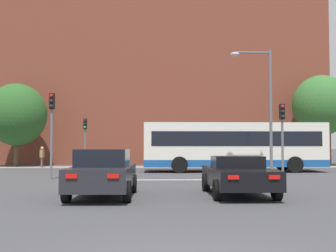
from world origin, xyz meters
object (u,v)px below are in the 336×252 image
object	(u,v)px
bus_crossing_lead	(234,146)
pedestrian_waiting	(42,155)
car_saloon_left	(103,173)
traffic_light_near_right	(282,128)
traffic_light_near_left	(52,121)
car_roadster_right	(238,175)
traffic_light_far_left	(85,134)
street_lamp_junction	(263,98)

from	to	relation	value
bus_crossing_lead	pedestrian_waiting	bearing A→B (deg)	-112.32
car_saloon_left	traffic_light_near_right	world-z (taller)	traffic_light_near_right
bus_crossing_lead	pedestrian_waiting	size ratio (longest dim) A/B	7.19
traffic_light_near_left	pedestrian_waiting	world-z (taller)	traffic_light_near_left
car_roadster_right	bus_crossing_lead	bearing A→B (deg)	79.39
bus_crossing_lead	traffic_light_far_left	world-z (taller)	traffic_light_far_left
traffic_light_near_left	pedestrian_waiting	xyz separation A→B (m)	(-3.38, 11.12, -1.95)
car_saloon_left	pedestrian_waiting	xyz separation A→B (m)	(-6.83, 18.53, 0.14)
traffic_light_near_right	pedestrian_waiting	size ratio (longest dim) A/B	2.41
pedestrian_waiting	car_saloon_left	bearing A→B (deg)	-153.30
traffic_light_far_left	street_lamp_junction	bearing A→B (deg)	-39.74
bus_crossing_lead	traffic_light_near_right	world-z (taller)	traffic_light_near_right
car_saloon_left	bus_crossing_lead	distance (m)	14.62
car_saloon_left	traffic_light_far_left	distance (m)	18.70
car_roadster_right	bus_crossing_lead	distance (m)	12.86
bus_crossing_lead	traffic_light_near_left	xyz separation A→B (m)	(-10.16, -5.56, 1.21)
car_roadster_right	street_lamp_junction	size ratio (longest dim) A/B	0.63
car_roadster_right	car_saloon_left	bearing A→B (deg)	-175.88
traffic_light_near_left	traffic_light_near_right	bearing A→B (deg)	1.91
traffic_light_far_left	bus_crossing_lead	bearing A→B (deg)	-27.29
traffic_light_near_right	street_lamp_junction	size ratio (longest dim) A/B	0.55
traffic_light_near_left	street_lamp_junction	bearing A→B (deg)	8.15
traffic_light_far_left	street_lamp_junction	xyz separation A→B (m)	(11.16, -9.28, 1.74)
bus_crossing_lead	street_lamp_junction	bearing A→B (deg)	12.63
bus_crossing_lead	traffic_light_near_right	xyz separation A→B (m)	(1.56, -5.17, 0.93)
traffic_light_near_right	car_roadster_right	bearing A→B (deg)	-117.16
car_saloon_left	traffic_light_near_left	xyz separation A→B (m)	(-3.46, 7.41, 2.09)
bus_crossing_lead	traffic_light_near_left	size ratio (longest dim) A/B	2.66
traffic_light_near_right	traffic_light_near_left	bearing A→B (deg)	-178.09
bus_crossing_lead	car_saloon_left	bearing A→B (deg)	-27.31
pedestrian_waiting	street_lamp_junction	bearing A→B (deg)	-117.02
traffic_light_far_left	traffic_light_near_right	bearing A→B (deg)	-41.52
car_saloon_left	traffic_light_near_left	world-z (taller)	traffic_light_near_left
traffic_light_near_right	street_lamp_junction	distance (m)	2.16
traffic_light_far_left	car_roadster_right	bearing A→B (deg)	-65.91
car_roadster_right	traffic_light_near_left	world-z (taller)	traffic_light_near_left
traffic_light_near_left	street_lamp_junction	distance (m)	11.25
traffic_light_near_left	traffic_light_far_left	world-z (taller)	traffic_light_near_left
traffic_light_near_left	traffic_light_far_left	bearing A→B (deg)	90.61
bus_crossing_lead	street_lamp_junction	xyz separation A→B (m)	(0.89, -3.98, 2.60)
traffic_light_far_left	traffic_light_near_right	size ratio (longest dim) A/B	0.97
car_roadster_right	bus_crossing_lead	size ratio (longest dim) A/B	0.38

